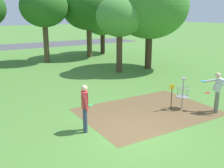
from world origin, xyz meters
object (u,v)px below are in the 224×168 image
player_foreground_watching (85,105)px  tree_far_left (102,17)px  player_throwing (218,90)px  tree_far_right (150,6)px  tree_mid_center (120,17)px  disc_golf_basket (182,92)px  tree_mid_right (44,7)px  frisbee_near_basket (208,93)px  tree_far_center (89,6)px

player_foreground_watching → tree_far_left: bearing=59.1°
player_throwing → tree_far_right: bearing=69.8°
player_foreground_watching → tree_mid_center: tree_mid_center is taller
disc_golf_basket → tree_mid_right: bearing=96.4°
disc_golf_basket → tree_mid_right: 14.45m
player_throwing → disc_golf_basket: bearing=133.0°
player_throwing → tree_far_right: tree_far_right is taller
frisbee_near_basket → tree_far_center: (-0.16, 13.60, 4.56)m
player_foreground_watching → frisbee_near_basket: 7.61m
disc_golf_basket → player_foreground_watching: size_ratio=0.81×
tree_mid_center → tree_far_center: bearing=80.8°
player_foreground_watching → tree_mid_center: (6.21, 7.53, 2.81)m
player_foreground_watching → tree_mid_center: 10.16m
player_throwing → tree_far_right: size_ratio=0.25×
tree_mid_right → tree_far_left: bearing=17.9°
frisbee_near_basket → tree_mid_right: bearing=109.1°
disc_golf_basket → frisbee_near_basket: (2.90, 0.96, -0.74)m
disc_golf_basket → tree_mid_right: (-1.56, 13.88, 3.72)m
tree_far_right → tree_mid_right: bearing=132.1°
disc_golf_basket → tree_far_left: tree_far_left is taller
player_throwing → tree_mid_right: bearing=99.7°
frisbee_near_basket → tree_far_center: 14.35m
frisbee_near_basket → player_throwing: bearing=-133.6°
player_throwing → tree_far_right: 9.83m
tree_mid_center → tree_mid_right: bearing=116.8°
disc_golf_basket → player_foreground_watching: 4.60m
player_throwing → tree_mid_right: (-2.55, 14.93, 3.49)m
player_foreground_watching → tree_far_right: (8.74, 7.50, 3.54)m
player_foreground_watching → tree_far_center: size_ratio=0.26×
player_foreground_watching → tree_far_center: (7.33, 14.50, 3.60)m
player_foreground_watching → tree_far_center: 16.64m
tree_mid_right → tree_far_left: (6.50, 2.09, -0.91)m
disc_golf_basket → tree_far_right: bearing=61.2°
player_throwing → frisbee_near_basket: player_throwing is taller
disc_golf_basket → tree_mid_right: tree_mid_right is taller
player_foreground_watching → tree_far_left: (9.53, 15.91, 2.60)m
tree_far_right → tree_mid_center: bearing=179.2°
disc_golf_basket → frisbee_near_basket: 3.15m
player_throwing → frisbee_near_basket: bearing=46.4°
tree_mid_center → tree_far_left: bearing=68.4°
disc_golf_basket → tree_far_left: (4.93, 15.97, 2.81)m
tree_mid_center → tree_far_left: (3.32, 8.38, -0.21)m
player_foreground_watching → tree_mid_right: (3.03, 13.82, 3.51)m
tree_mid_center → tree_far_center: (1.12, 6.97, 0.78)m
frisbee_near_basket → player_foreground_watching: bearing=-173.2°
frisbee_near_basket → tree_far_right: size_ratio=0.03×
tree_far_right → player_throwing: bearing=-110.2°
disc_golf_basket → tree_far_right: size_ratio=0.20×
player_throwing → tree_far_center: bearing=83.6°
disc_golf_basket → tree_far_left: bearing=72.8°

